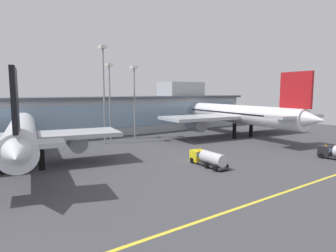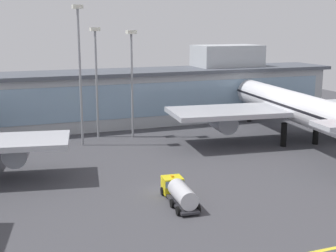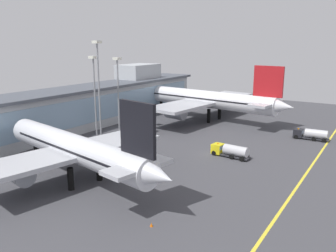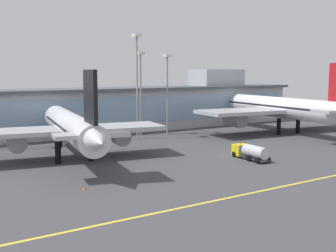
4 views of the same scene
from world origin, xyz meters
name	(u,v)px [view 1 (image 1 of 4)]	position (x,y,z in m)	size (l,w,h in m)	color
ground_plane	(188,161)	(0.00, 0.00, 0.00)	(180.00, 180.00, 0.00)	#424247
taxiway_centreline_stripe	(287,191)	(0.00, -22.00, 0.01)	(144.00, 0.50, 0.01)	yellow
terminal_building	(105,114)	(1.80, 44.42, 6.67)	(118.34, 14.00, 17.53)	#ADB2B7
airliner_near_left	(21,134)	(-27.84, 13.77, 6.23)	(36.58, 48.50, 17.06)	black
airliner_near_right	(235,114)	(33.71, 17.59, 6.87)	(48.92, 59.48, 18.84)	black
fuel_tanker_truck	(207,158)	(0.83, -4.85, 1.51)	(3.60, 9.22, 2.90)	black
apron_light_mast_west	(110,90)	(-0.89, 34.46, 14.50)	(1.80, 1.80, 21.90)	gray
apron_light_mast_centre	(134,91)	(5.61, 31.62, 14.19)	(1.80, 1.80, 21.35)	gray
apron_light_mast_far_east	(104,81)	(-5.13, 28.79, 16.70)	(1.80, 1.80, 25.88)	gray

